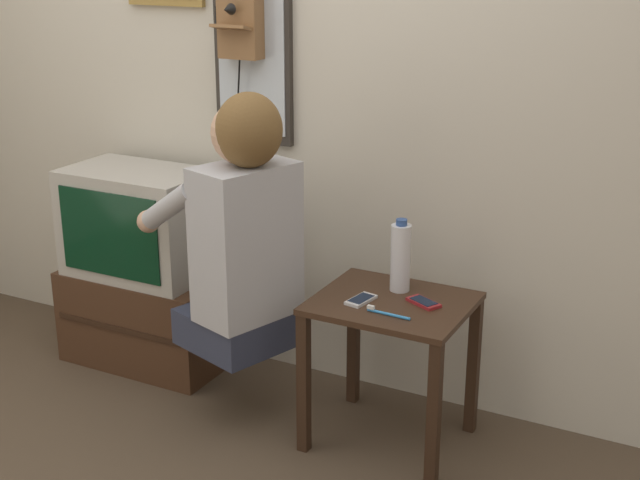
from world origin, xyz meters
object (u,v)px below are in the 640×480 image
Objects in this scene: wall_mirror at (253,43)px; water_bottle at (401,257)px; television at (138,222)px; cell_phone_spare at (424,302)px; toothbrush at (385,313)px; person at (242,227)px; wall_phone_antique at (242,13)px; cell_phone_held at (361,300)px.

wall_mirror reaches higher than water_bottle.
cell_phone_spare is at bearing -4.17° from television.
television is 1.27m from toothbrush.
wall_phone_antique reaches higher than person.
television is at bearing 112.52° from cell_phone_spare.
wall_mirror is 1.05m from water_bottle.
television reaches higher than toothbrush.
person reaches higher than cell_phone_spare.
person reaches higher than television.
person is 0.70m from cell_phone_spare.
toothbrush is (-0.08, -0.15, 0.00)m from cell_phone_spare.
water_bottle is at bearing 83.76° from cell_phone_spare.
wall_mirror is (0.44, 0.23, 0.74)m from television.
toothbrush is at bearing -73.16° from person.
cell_phone_spare is at bearing -20.58° from wall_mirror.
person is at bearing 91.57° from toothbrush.
wall_phone_antique is 4.71× the size of toothbrush.
cell_phone_spare is 0.19m from water_bottle.
wall_mirror reaches higher than television.
water_bottle is at bearing -0.75° from television.
toothbrush is (0.82, -0.44, -0.93)m from wall_phone_antique.
cell_phone_held is (0.70, -0.37, -0.93)m from wall_phone_antique.
person is 6.05× the size of toothbrush.
cell_phone_held is 0.22m from water_bottle.
person is 7.05× the size of cell_phone_spare.
cell_phone_held and cell_phone_spare have the same top height.
person is 0.86m from wall_phone_antique.
television is at bearing -151.93° from wall_mirror.
wall_phone_antique is 0.13m from wall_mirror.
cell_phone_spare is (1.32, -0.10, -0.07)m from television.
person is at bearing -59.89° from wall_phone_antique.
water_bottle is (1.20, -0.02, 0.05)m from television.
cell_phone_held is (1.12, -0.18, -0.07)m from television.
cell_phone_held is (0.68, -0.41, -0.81)m from wall_mirror.
wall_mirror is 5.98× the size of cell_phone_held.
wall_phone_antique is at bearing 161.62° from cell_phone_held.
wall_phone_antique is 1.14m from water_bottle.
toothbrush is at bearing -30.93° from wall_mirror.
wall_mirror is at bearing 63.89° from wall_phone_antique.
cell_phone_held is 0.22m from cell_phone_spare.
water_bottle reaches higher than toothbrush.
wall_mirror is 4.92× the size of toothbrush.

